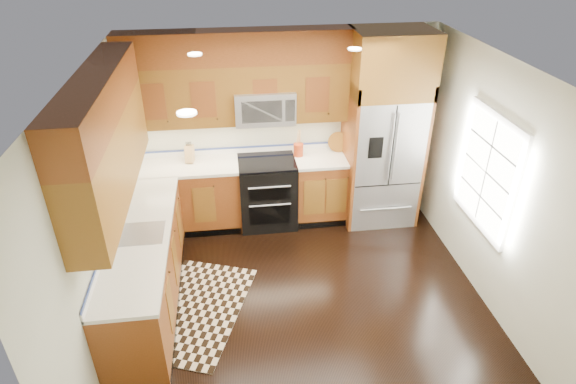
{
  "coord_description": "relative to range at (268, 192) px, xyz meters",
  "views": [
    {
      "loc": [
        -0.72,
        -4.0,
        3.79
      ],
      "look_at": [
        -0.11,
        0.6,
        1.08
      ],
      "focal_mm": 30.0,
      "sensor_mm": 36.0,
      "label": 1
    }
  ],
  "objects": [
    {
      "name": "ground",
      "position": [
        0.25,
        -1.67,
        -0.47
      ],
      "size": [
        4.0,
        4.0,
        0.0
      ],
      "primitive_type": "plane",
      "color": "black",
      "rests_on": "ground"
    },
    {
      "name": "wall_back",
      "position": [
        0.25,
        0.33,
        0.83
      ],
      "size": [
        4.0,
        0.02,
        2.6
      ],
      "primitive_type": "cube",
      "color": "silver",
      "rests_on": "ground"
    },
    {
      "name": "wall_left",
      "position": [
        -1.75,
        -1.67,
        0.83
      ],
      "size": [
        0.02,
        4.0,
        2.6
      ],
      "primitive_type": "cube",
      "color": "silver",
      "rests_on": "ground"
    },
    {
      "name": "wall_right",
      "position": [
        2.25,
        -1.67,
        0.83
      ],
      "size": [
        0.02,
        4.0,
        2.6
      ],
      "primitive_type": "cube",
      "color": "silver",
      "rests_on": "ground"
    },
    {
      "name": "window",
      "position": [
        2.23,
        -1.47,
        0.93
      ],
      "size": [
        0.04,
        1.1,
        1.3
      ],
      "color": "white",
      "rests_on": "ground"
    },
    {
      "name": "base_cabinets",
      "position": [
        -0.98,
        -0.77,
        -0.02
      ],
      "size": [
        2.85,
        3.0,
        0.9
      ],
      "color": "brown",
      "rests_on": "ground"
    },
    {
      "name": "countertop",
      "position": [
        -0.84,
        -0.65,
        0.45
      ],
      "size": [
        2.86,
        3.01,
        0.04
      ],
      "color": "white",
      "rests_on": "base_cabinets"
    },
    {
      "name": "upper_cabinets",
      "position": [
        -0.9,
        -0.58,
        1.56
      ],
      "size": [
        2.85,
        3.0,
        1.15
      ],
      "color": "#8E5A1C",
      "rests_on": "ground"
    },
    {
      "name": "range",
      "position": [
        0.0,
        0.0,
        0.0
      ],
      "size": [
        0.76,
        0.67,
        0.95
      ],
      "color": "black",
      "rests_on": "ground"
    },
    {
      "name": "microwave",
      "position": [
        -0.0,
        0.13,
        1.19
      ],
      "size": [
        0.76,
        0.4,
        0.42
      ],
      "color": "#B2B2B7",
      "rests_on": "ground"
    },
    {
      "name": "refrigerator",
      "position": [
        1.55,
        -0.04,
        0.83
      ],
      "size": [
        0.98,
        0.75,
        2.6
      ],
      "color": "#B2B2B7",
      "rests_on": "ground"
    },
    {
      "name": "sink_faucet",
      "position": [
        -1.48,
        -1.44,
        0.52
      ],
      "size": [
        0.54,
        0.44,
        0.37
      ],
      "color": "#B2B2B7",
      "rests_on": "countertop"
    },
    {
      "name": "rug",
      "position": [
        -0.95,
        -1.65,
        -0.46
      ],
      "size": [
        1.41,
        1.79,
        0.01
      ],
      "primitive_type": "cube",
      "rotation": [
        0.0,
        0.0,
        -0.35
      ],
      "color": "black",
      "rests_on": "ground"
    },
    {
      "name": "knife_block",
      "position": [
        -1.0,
        0.14,
        0.59
      ],
      "size": [
        0.12,
        0.16,
        0.28
      ],
      "color": "tan",
      "rests_on": "countertop"
    },
    {
      "name": "utensil_crock",
      "position": [
        0.44,
        0.13,
        0.6
      ],
      "size": [
        0.15,
        0.15,
        0.37
      ],
      "color": "#993112",
      "rests_on": "countertop"
    },
    {
      "name": "cutting_board",
      "position": [
        1.0,
        0.19,
        0.48
      ],
      "size": [
        0.34,
        0.34,
        0.02
      ],
      "primitive_type": "cylinder",
      "rotation": [
        0.0,
        0.0,
        -0.26
      ],
      "color": "#8E5A1C",
      "rests_on": "countertop"
    }
  ]
}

